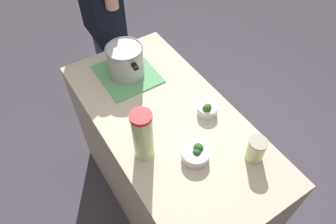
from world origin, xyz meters
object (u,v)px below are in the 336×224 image
Objects in this scene: mason_jar at (256,150)px; lemonade_pitcher at (143,136)px; cooking_pot at (125,61)px; person_cook at (104,26)px; broccoli_bowl_center at (196,154)px; broccoli_bowl_front at (207,109)px.

lemonade_pitcher is at bearing 54.80° from mason_jar.
lemonade_pitcher is (-0.53, 0.19, 0.04)m from cooking_pot.
person_cook reaches higher than cooking_pot.
lemonade_pitcher is 2.17× the size of broccoli_bowl_center.
mason_jar is at bearing -122.60° from broccoli_bowl_center.
broccoli_bowl_center is at bearing 131.70° from broccoli_bowl_front.
broccoli_bowl_center is at bearing -179.78° from cooking_pot.
cooking_pot is 0.57m from lemonade_pitcher.
lemonade_pitcher is 0.42m from broccoli_bowl_front.
cooking_pot reaches higher than broccoli_bowl_front.
cooking_pot is at bearing -19.51° from lemonade_pitcher.
cooking_pot is 0.17× the size of person_cook.
cooking_pot is 0.69m from broccoli_bowl_center.
cooking_pot is at bearing 0.22° from broccoli_bowl_center.
person_cook is at bearing -15.16° from lemonade_pitcher.
broccoli_bowl_front is (0.34, 0.02, -0.03)m from mason_jar.
cooking_pot is 0.54m from broccoli_bowl_front.
cooking_pot is at bearing 15.72° from mason_jar.
person_cook is (0.54, -0.10, -0.12)m from cooking_pot.
cooking_pot reaches higher than broccoli_bowl_center.
person_cook reaches higher than lemonade_pitcher.
broccoli_bowl_front is 0.80× the size of broccoli_bowl_center.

